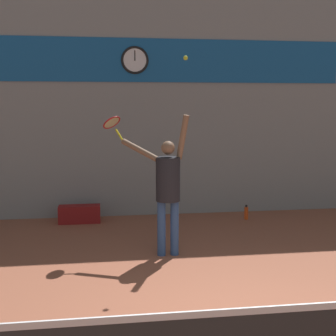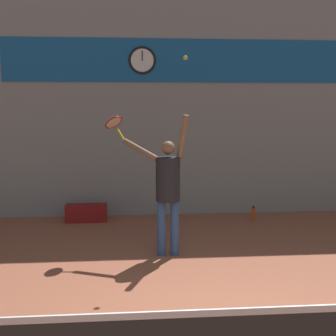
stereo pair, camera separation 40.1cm
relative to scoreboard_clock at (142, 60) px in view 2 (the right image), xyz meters
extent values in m
cube|color=gray|center=(0.78, 0.08, -0.74)|extent=(18.00, 0.10, 5.00)
cube|color=#195B9E|center=(0.78, 0.02, 0.00)|extent=(7.21, 0.02, 0.88)
cylinder|color=white|center=(0.00, 0.00, 0.00)|extent=(0.51, 0.02, 0.51)
torus|color=black|center=(0.00, 0.00, 0.00)|extent=(0.56, 0.05, 0.56)
cube|color=black|center=(0.00, -0.01, 0.09)|extent=(0.02, 0.01, 0.20)
cube|color=white|center=(0.78, -6.74, -2.31)|extent=(7.38, 0.02, 0.05)
cylinder|color=#2D4C7F|center=(0.19, -2.69, -2.80)|extent=(0.13, 0.13, 0.87)
cylinder|color=#2D4C7F|center=(0.39, -2.69, -2.80)|extent=(0.13, 0.13, 0.87)
cylinder|color=black|center=(0.29, -2.69, -2.03)|extent=(0.38, 0.38, 0.68)
sphere|color=brown|center=(0.29, -2.69, -1.55)|extent=(0.21, 0.21, 0.21)
cylinder|color=brown|center=(0.51, -2.73, -1.38)|extent=(0.22, 0.20, 0.69)
cylinder|color=brown|center=(-0.12, -2.49, -1.59)|extent=(0.57, 0.49, 0.33)
cylinder|color=yellow|center=(-0.42, -2.23, -1.38)|extent=(0.15, 0.15, 0.20)
torus|color=red|center=(-0.54, -2.11, -1.18)|extent=(0.39, 0.39, 0.22)
cylinder|color=beige|center=(-0.54, -2.11, -1.18)|extent=(0.33, 0.33, 0.18)
sphere|color=#CCDB2D|center=(0.54, -2.79, -0.21)|extent=(0.07, 0.07, 0.07)
cylinder|color=#D84C19|center=(2.21, -0.65, -3.11)|extent=(0.08, 0.08, 0.26)
cylinder|color=black|center=(2.21, -0.65, -2.96)|extent=(0.05, 0.05, 0.04)
cube|color=maroon|center=(-1.17, -0.44, -3.06)|extent=(0.82, 0.31, 0.35)
camera|label=1|loc=(-0.73, -9.70, -0.88)|focal=50.00mm
camera|label=2|loc=(-0.33, -9.75, -0.88)|focal=50.00mm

